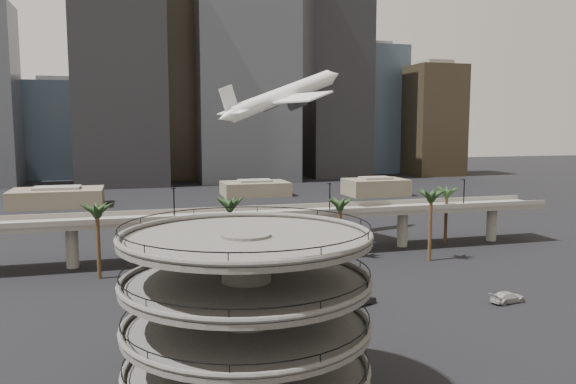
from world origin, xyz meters
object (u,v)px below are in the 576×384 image
object	(u,v)px
car_a	(343,306)
parking_ramp	(247,305)
overpass	(251,219)
airborne_jet	(282,96)
car_b	(363,300)
car_c	(508,297)

from	to	relation	value
car_a	parking_ramp	bearing A→B (deg)	158.72
overpass	airborne_jet	xyz separation A→B (m)	(10.83, 15.89, 24.87)
overpass	car_b	bearing A→B (deg)	-75.09
overpass	car_a	distance (m)	36.98
overpass	car_c	distance (m)	49.48
car_a	car_c	xyz separation A→B (m)	(24.44, -2.95, 0.03)
parking_ramp	airborne_jet	distance (m)	81.71
car_b	airborne_jet	bearing A→B (deg)	-25.99
overpass	car_b	xyz separation A→B (m)	(9.09, -34.13, -6.62)
parking_ramp	car_b	distance (m)	34.49
overpass	car_c	size ratio (longest dim) A/B	23.55
parking_ramp	car_b	world-z (taller)	parking_ramp
airborne_jet	car_a	bearing A→B (deg)	-115.17
parking_ramp	airborne_jet	bearing A→B (deg)	72.35
parking_ramp	airborne_jet	world-z (taller)	airborne_jet
parking_ramp	car_c	distance (m)	48.14
car_a	car_c	distance (m)	24.61
car_c	overpass	bearing A→B (deg)	27.99
parking_ramp	car_c	size ratio (longest dim) A/B	4.02
car_b	car_c	distance (m)	21.29
parking_ramp	overpass	bearing A→B (deg)	77.57
car_a	car_b	world-z (taller)	car_a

